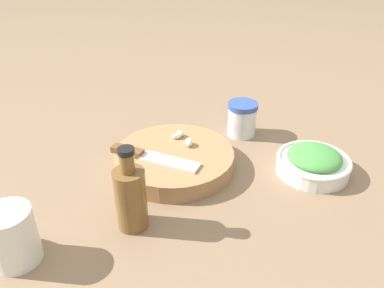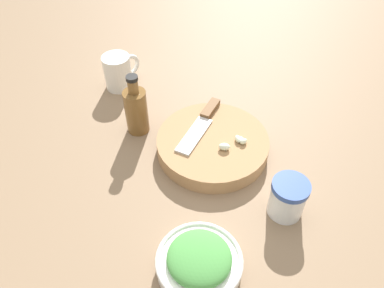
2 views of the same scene
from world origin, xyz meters
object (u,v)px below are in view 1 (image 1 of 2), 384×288
(cutting_board, at_px, (174,159))
(chef_knife, at_px, (149,156))
(garlic_cloves, at_px, (183,138))
(oil_bottle, at_px, (131,196))
(herb_bowl, at_px, (313,162))
(coffee_mug, at_px, (11,235))
(spice_jar, at_px, (243,119))

(cutting_board, distance_m, chef_knife, 0.06)
(garlic_cloves, bearing_deg, oil_bottle, 1.35)
(cutting_board, xyz_separation_m, oil_bottle, (0.19, 0.01, 0.04))
(herb_bowl, xyz_separation_m, oil_bottle, (0.27, -0.27, 0.04))
(garlic_cloves, xyz_separation_m, oil_bottle, (0.23, 0.01, 0.02))
(cutting_board, relative_size, herb_bowl, 1.67)
(chef_knife, xyz_separation_m, garlic_cloves, (-0.09, 0.04, 0.00))
(garlic_cloves, bearing_deg, coffee_mug, -18.87)
(cutting_board, bearing_deg, chef_knife, -42.00)
(spice_jar, height_order, coffee_mug, coffee_mug)
(chef_knife, xyz_separation_m, oil_bottle, (0.15, 0.04, 0.02))
(cutting_board, distance_m, garlic_cloves, 0.05)
(garlic_cloves, distance_m, coffee_mug, 0.38)
(herb_bowl, bearing_deg, chef_knife, -67.94)
(herb_bowl, relative_size, oil_bottle, 0.98)
(garlic_cloves, distance_m, spice_jar, 0.17)
(chef_knife, bearing_deg, cutting_board, 140.41)
(spice_jar, bearing_deg, garlic_cloves, -34.47)
(cutting_board, xyz_separation_m, chef_knife, (0.04, -0.04, 0.02))
(chef_knife, bearing_deg, garlic_cloves, 159.63)
(chef_knife, height_order, herb_bowl, herb_bowl)
(coffee_mug, relative_size, oil_bottle, 0.69)
(cutting_board, relative_size, oil_bottle, 1.63)
(spice_jar, bearing_deg, coffee_mug, -23.67)
(garlic_cloves, bearing_deg, herb_bowl, 97.70)
(garlic_cloves, relative_size, herb_bowl, 0.40)
(oil_bottle, bearing_deg, cutting_board, -178.25)
(garlic_cloves, height_order, coffee_mug, coffee_mug)
(chef_knife, distance_m, herb_bowl, 0.33)
(garlic_cloves, relative_size, oil_bottle, 0.39)
(cutting_board, bearing_deg, spice_jar, 152.74)
(garlic_cloves, distance_m, oil_bottle, 0.23)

